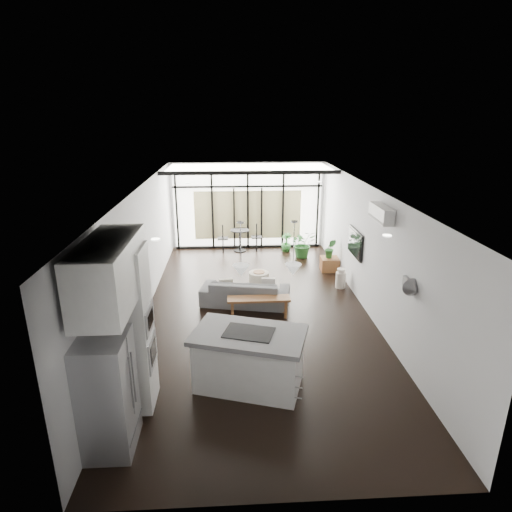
{
  "coord_description": "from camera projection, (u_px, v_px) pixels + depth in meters",
  "views": [
    {
      "loc": [
        -0.53,
        -8.77,
        4.33
      ],
      "look_at": [
        0.0,
        0.3,
        1.25
      ],
      "focal_mm": 30.0,
      "sensor_mm": 36.0,
      "label": 1
    }
  ],
  "objects": [
    {
      "name": "floor",
      "position": [
        257.0,
        312.0,
        9.71
      ],
      "size": [
        5.0,
        10.0,
        0.0
      ],
      "primitive_type": "cube",
      "color": "black",
      "rests_on": "ground"
    },
    {
      "name": "ceiling",
      "position": [
        257.0,
        190.0,
        8.81
      ],
      "size": [
        5.0,
        10.0,
        0.0
      ],
      "primitive_type": "cube",
      "color": "white",
      "rests_on": "ground"
    },
    {
      "name": "wall_left",
      "position": [
        140.0,
        256.0,
        9.12
      ],
      "size": [
        0.02,
        10.0,
        2.8
      ],
      "primitive_type": "cube",
      "color": "silver",
      "rests_on": "ground"
    },
    {
      "name": "wall_right",
      "position": [
        370.0,
        252.0,
        9.4
      ],
      "size": [
        0.02,
        10.0,
        2.8
      ],
      "primitive_type": "cube",
      "color": "silver",
      "rests_on": "ground"
    },
    {
      "name": "wall_back",
      "position": [
        248.0,
        206.0,
        13.99
      ],
      "size": [
        5.0,
        0.02,
        2.8
      ],
      "primitive_type": "cube",
      "color": "silver",
      "rests_on": "ground"
    },
    {
      "name": "wall_front",
      "position": [
        285.0,
        403.0,
        4.53
      ],
      "size": [
        5.0,
        0.02,
        2.8
      ],
      "primitive_type": "cube",
      "color": "silver",
      "rests_on": "ground"
    },
    {
      "name": "glazing",
      "position": [
        248.0,
        206.0,
        13.88
      ],
      "size": [
        5.0,
        0.2,
        2.8
      ],
      "primitive_type": "cube",
      "color": "black",
      "rests_on": "ground"
    },
    {
      "name": "skylight",
      "position": [
        249.0,
        167.0,
        12.6
      ],
      "size": [
        4.7,
        1.9,
        0.06
      ],
      "primitive_type": "cube",
      "color": "white",
      "rests_on": "ceiling"
    },
    {
      "name": "neighbour_building",
      "position": [
        248.0,
        215.0,
        14.04
      ],
      "size": [
        3.5,
        0.02,
        1.6
      ],
      "primitive_type": "cube",
      "color": "beige",
      "rests_on": "ground"
    },
    {
      "name": "island",
      "position": [
        249.0,
        359.0,
        6.98
      ],
      "size": [
        2.02,
        1.54,
        0.98
      ],
      "primitive_type": "cube",
      "rotation": [
        0.0,
        0.0,
        -0.3
      ],
      "color": "white",
      "rests_on": "floor"
    },
    {
      "name": "cooktop",
      "position": [
        249.0,
        332.0,
        6.82
      ],
      "size": [
        0.9,
        0.73,
        0.01
      ],
      "primitive_type": "cube",
      "rotation": [
        0.0,
        0.0,
        -0.3
      ],
      "color": "black",
      "rests_on": "island"
    },
    {
      "name": "fridge",
      "position": [
        107.0,
        394.0,
        5.59
      ],
      "size": [
        0.64,
        0.8,
        1.65
      ],
      "primitive_type": "cube",
      "color": "#A4A4AA",
      "rests_on": "floor"
    },
    {
      "name": "appliance_column",
      "position": [
        127.0,
        330.0,
        6.3
      ],
      "size": [
        0.66,
        0.69,
        2.55
      ],
      "primitive_type": "cube",
      "color": "white",
      "rests_on": "floor"
    },
    {
      "name": "upper_cabinets",
      "position": [
        110.0,
        273.0,
        5.53
      ],
      "size": [
        0.62,
        1.75,
        0.86
      ],
      "primitive_type": "cube",
      "color": "white",
      "rests_on": "wall_left"
    },
    {
      "name": "pendant_left",
      "position": [
        241.0,
        271.0,
        6.54
      ],
      "size": [
        0.26,
        0.26,
        0.18
      ],
      "primitive_type": "cone",
      "color": "white",
      "rests_on": "ceiling"
    },
    {
      "name": "pendant_right",
      "position": [
        293.0,
        270.0,
        6.58
      ],
      "size": [
        0.26,
        0.26,
        0.18
      ],
      "primitive_type": "cone",
      "color": "white",
      "rests_on": "ceiling"
    },
    {
      "name": "sofa",
      "position": [
        245.0,
        288.0,
        10.02
      ],
      "size": [
        2.13,
        0.98,
        0.8
      ],
      "primitive_type": "imported",
      "rotation": [
        0.0,
        0.0,
        2.95
      ],
      "color": "#535356",
      "rests_on": "floor"
    },
    {
      "name": "console_bench",
      "position": [
        259.0,
        307.0,
        9.46
      ],
      "size": [
        1.38,
        0.35,
        0.44
      ],
      "primitive_type": "cube",
      "rotation": [
        0.0,
        0.0,
        0.01
      ],
      "color": "brown",
      "rests_on": "floor"
    },
    {
      "name": "pouf",
      "position": [
        259.0,
        280.0,
        11.02
      ],
      "size": [
        0.66,
        0.66,
        0.41
      ],
      "primitive_type": "cylinder",
      "rotation": [
        0.0,
        0.0,
        0.35
      ],
      "color": "beige",
      "rests_on": "floor"
    },
    {
      "name": "crate",
      "position": [
        329.0,
        264.0,
        12.23
      ],
      "size": [
        0.52,
        0.52,
        0.37
      ],
      "primitive_type": "cube",
      "rotation": [
        0.0,
        0.0,
        -0.04
      ],
      "color": "brown",
      "rests_on": "floor"
    },
    {
      "name": "plant_tall",
      "position": [
        303.0,
        247.0,
        13.3
      ],
      "size": [
        0.99,
        1.05,
        0.67
      ],
      "primitive_type": "imported",
      "rotation": [
        0.0,
        0.0,
        0.3
      ],
      "color": "#245C25",
      "rests_on": "floor"
    },
    {
      "name": "plant_med",
      "position": [
        286.0,
        246.0,
        13.88
      ],
      "size": [
        0.59,
        0.69,
        0.34
      ],
      "primitive_type": "imported",
      "rotation": [
        0.0,
        0.0,
        -0.51
      ],
      "color": "#245C25",
      "rests_on": "floor"
    },
    {
      "name": "plant_crate",
      "position": [
        330.0,
        254.0,
        12.13
      ],
      "size": [
        0.39,
        0.61,
        0.25
      ],
      "primitive_type": "imported",
      "rotation": [
        0.0,
        0.0,
        -0.14
      ],
      "color": "#245C25",
      "rests_on": "crate"
    },
    {
      "name": "milk_can",
      "position": [
        341.0,
        278.0,
        11.01
      ],
      "size": [
        0.27,
        0.27,
        0.52
      ],
      "primitive_type": "cylinder",
      "rotation": [
        0.0,
        0.0,
        -0.02
      ],
      "color": "beige",
      "rests_on": "floor"
    },
    {
      "name": "bistro_set",
      "position": [
        240.0,
        240.0,
        13.85
      ],
      "size": [
        1.64,
        0.79,
        0.76
      ],
      "primitive_type": "cube",
      "rotation": [
        0.0,
        0.0,
        0.1
      ],
      "color": "black",
      "rests_on": "floor"
    },
    {
      "name": "tv",
      "position": [
        355.0,
        243.0,
        10.37
      ],
      "size": [
        0.05,
        1.1,
        0.65
      ],
      "primitive_type": "cube",
      "color": "black",
      "rests_on": "wall_right"
    },
    {
      "name": "ac_unit",
      "position": [
        381.0,
        213.0,
        8.3
      ],
      "size": [
        0.22,
        0.9,
        0.3
      ],
      "primitive_type": "cube",
      "color": "silver",
      "rests_on": "wall_right"
    },
    {
      "name": "framed_art",
      "position": [
        136.0,
        257.0,
        8.61
      ],
      "size": [
        0.04,
        0.7,
        0.9
      ],
      "primitive_type": "cube",
      "color": "black",
      "rests_on": "wall_left"
    }
  ]
}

